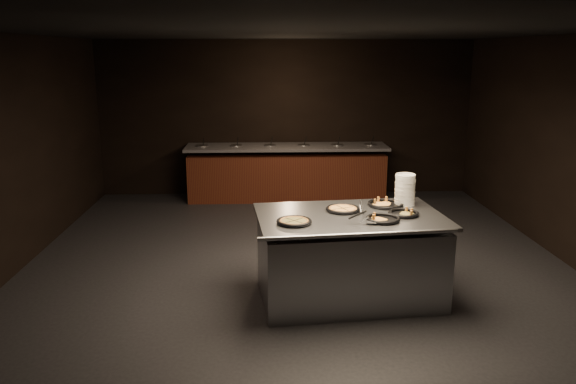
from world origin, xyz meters
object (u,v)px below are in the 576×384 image
at_px(serving_counter, 349,258).
at_px(pan_veggie_whole, 294,221).
at_px(plate_stack, 405,190).
at_px(pan_cheese_whole, 343,209).

distance_m(serving_counter, pan_veggie_whole, 0.86).
relative_size(plate_stack, pan_veggie_whole, 0.96).
bearing_deg(pan_cheese_whole, serving_counter, -69.91).
distance_m(plate_stack, pan_cheese_whole, 0.80).
bearing_deg(serving_counter, plate_stack, 24.37).
relative_size(plate_stack, pan_cheese_whole, 0.93).
bearing_deg(pan_veggie_whole, pan_cheese_whole, 38.24).
bearing_deg(plate_stack, pan_cheese_whole, -162.28).
xyz_separation_m(plate_stack, pan_cheese_whole, (-0.75, -0.24, -0.16)).
bearing_deg(pan_cheese_whole, pan_veggie_whole, -141.76).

